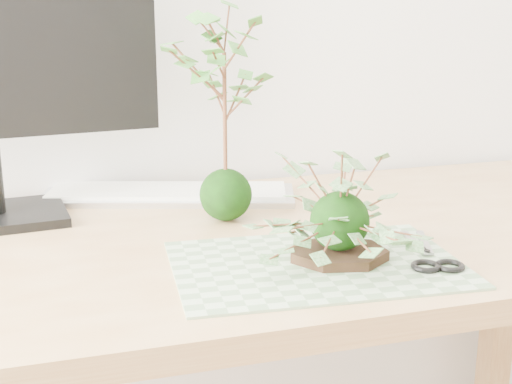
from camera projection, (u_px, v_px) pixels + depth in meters
The scene contains 7 objects.
desk at pixel (243, 284), 1.22m from camera, with size 1.60×0.70×0.74m.
cutting_mat at pixel (317, 264), 1.06m from camera, with size 0.43×0.28×0.00m, color #668A5E.
stone_dish at pixel (339, 254), 1.08m from camera, with size 0.15×0.15×0.01m, color black.
ivy_kokedama at pixel (341, 194), 1.05m from camera, with size 0.26×0.26×0.18m.
maple_kokedama at pixel (224, 66), 1.20m from camera, with size 0.24×0.24×0.39m.
keyboard at pixel (168, 194), 1.41m from camera, with size 0.52×0.28×0.02m.
scissors at pixel (438, 260), 1.06m from camera, with size 0.09×0.18×0.01m.
Camera 1 is at (-0.30, 0.14, 1.13)m, focal length 50.00 mm.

